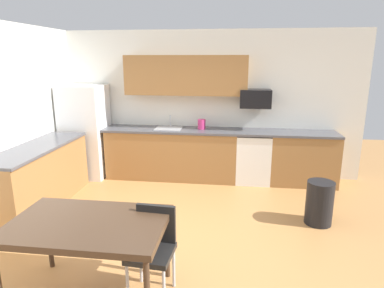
# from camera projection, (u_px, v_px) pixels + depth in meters

# --- Properties ---
(ground_plane) EXTENTS (12.00, 12.00, 0.00)m
(ground_plane) POSITION_uv_depth(u_px,v_px,m) (181.00, 243.00, 4.08)
(ground_plane) COLOR #B77F47
(wall_back) EXTENTS (5.80, 0.10, 2.70)m
(wall_back) POSITION_uv_depth(u_px,v_px,m) (203.00, 105.00, 6.29)
(wall_back) COLOR silver
(wall_back) RESTS_ON ground
(cabinet_run_back) EXTENTS (2.40, 0.60, 0.90)m
(cabinet_run_back) POSITION_uv_depth(u_px,v_px,m) (172.00, 154.00, 6.25)
(cabinet_run_back) COLOR olive
(cabinet_run_back) RESTS_ON ground
(cabinet_run_back_right) EXTENTS (1.15, 0.60, 0.90)m
(cabinet_run_back_right) POSITION_uv_depth(u_px,v_px,m) (303.00, 159.00, 5.95)
(cabinet_run_back_right) COLOR olive
(cabinet_run_back_right) RESTS_ON ground
(cabinet_run_left) EXTENTS (0.60, 2.00, 0.90)m
(cabinet_run_left) POSITION_uv_depth(u_px,v_px,m) (39.00, 178.00, 5.02)
(cabinet_run_left) COLOR olive
(cabinet_run_left) RESTS_ON ground
(countertop_back) EXTENTS (4.80, 0.64, 0.04)m
(countertop_back) POSITION_uv_depth(u_px,v_px,m) (201.00, 131.00, 6.06)
(countertop_back) COLOR #4C4C51
(countertop_back) RESTS_ON cabinet_run_back
(countertop_left) EXTENTS (0.64, 2.00, 0.04)m
(countertop_left) POSITION_uv_depth(u_px,v_px,m) (35.00, 148.00, 4.91)
(countertop_left) COLOR #4C4C51
(countertop_left) RESTS_ON cabinet_run_left
(upper_cabinets_back) EXTENTS (2.20, 0.34, 0.70)m
(upper_cabinets_back) POSITION_uv_depth(u_px,v_px,m) (186.00, 75.00, 5.98)
(upper_cabinets_back) COLOR olive
(refrigerator) EXTENTS (0.76, 0.70, 1.72)m
(refrigerator) POSITION_uv_depth(u_px,v_px,m) (86.00, 131.00, 6.27)
(refrigerator) COLOR white
(refrigerator) RESTS_ON ground
(oven_range) EXTENTS (0.60, 0.60, 0.91)m
(oven_range) POSITION_uv_depth(u_px,v_px,m) (253.00, 157.00, 6.06)
(oven_range) COLOR white
(oven_range) RESTS_ON ground
(microwave) EXTENTS (0.54, 0.36, 0.32)m
(microwave) POSITION_uv_depth(u_px,v_px,m) (255.00, 99.00, 5.89)
(microwave) COLOR black
(sink_basin) EXTENTS (0.48, 0.40, 0.14)m
(sink_basin) POSITION_uv_depth(u_px,v_px,m) (169.00, 132.00, 6.14)
(sink_basin) COLOR #A5A8AD
(sink_basin) RESTS_ON countertop_back
(sink_faucet) EXTENTS (0.02, 0.02, 0.24)m
(sink_faucet) POSITION_uv_depth(u_px,v_px,m) (170.00, 122.00, 6.28)
(sink_faucet) COLOR #B2B5BA
(sink_faucet) RESTS_ON countertop_back
(dining_table) EXTENTS (1.40, 0.90, 0.78)m
(dining_table) POSITION_uv_depth(u_px,v_px,m) (88.00, 228.00, 3.00)
(dining_table) COLOR #422D1E
(dining_table) RESTS_ON ground
(chair_near_table) EXTENTS (0.43, 0.43, 0.85)m
(chair_near_table) POSITION_uv_depth(u_px,v_px,m) (153.00, 244.00, 3.12)
(chair_near_table) COLOR black
(chair_near_table) RESTS_ON ground
(trash_bin) EXTENTS (0.36, 0.36, 0.60)m
(trash_bin) POSITION_uv_depth(u_px,v_px,m) (319.00, 203.00, 4.51)
(trash_bin) COLOR black
(trash_bin) RESTS_ON ground
(kettle) EXTENTS (0.14, 0.14, 0.20)m
(kettle) POSITION_uv_depth(u_px,v_px,m) (201.00, 125.00, 6.08)
(kettle) COLOR #CC3372
(kettle) RESTS_ON countertop_back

